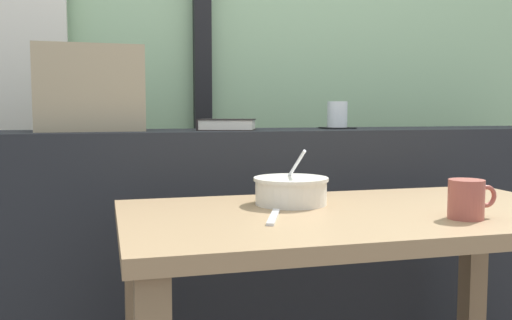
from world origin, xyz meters
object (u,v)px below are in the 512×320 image
at_px(breakfast_table, 358,262).
at_px(ceramic_mug, 467,199).
at_px(fork_utensil, 274,217).
at_px(soup_bowl, 291,191).
at_px(coaster_square, 337,128).
at_px(closed_book, 226,125).
at_px(throw_pillow, 90,88).
at_px(juice_glass, 337,116).

xyz_separation_m(breakfast_table, ceramic_mug, (0.18, -0.15, 0.17)).
xyz_separation_m(fork_utensil, ceramic_mug, (0.40, -0.11, 0.04)).
bearing_deg(soup_bowl, breakfast_table, -44.03).
height_order(coaster_square, closed_book, closed_book).
bearing_deg(fork_utensil, coaster_square, 78.58).
bearing_deg(throw_pillow, fork_utensil, -58.88).
bearing_deg(throw_pillow, juice_glass, 0.95).
bearing_deg(juice_glass, breakfast_table, -108.48).
xyz_separation_m(closed_book, fork_utensil, (-0.03, -0.62, -0.18)).
bearing_deg(soup_bowl, closed_book, 97.83).
height_order(fork_utensil, ceramic_mug, ceramic_mug).
distance_m(coaster_square, juice_glass, 0.04).
xyz_separation_m(throw_pillow, fork_utensil, (0.39, -0.65, -0.30)).
bearing_deg(fork_utensil, throw_pillow, 142.70).
relative_size(coaster_square, ceramic_mug, 0.88).
height_order(closed_book, soup_bowl, closed_book).
distance_m(closed_book, throw_pillow, 0.44).
xyz_separation_m(breakfast_table, juice_glass, (0.21, 0.62, 0.34)).
bearing_deg(soup_bowl, fork_utensil, -120.09).
height_order(soup_bowl, fork_utensil, soup_bowl).
bearing_deg(throw_pillow, ceramic_mug, -43.85).
bearing_deg(coaster_square, closed_book, -174.99).
bearing_deg(juice_glass, ceramic_mug, -92.06).
distance_m(breakfast_table, soup_bowl, 0.24).
bearing_deg(juice_glass, coaster_square, 0.00).
height_order(closed_book, fork_utensil, closed_book).
distance_m(juice_glass, ceramic_mug, 0.79).
bearing_deg(fork_utensil, juice_glass, 78.58).
bearing_deg(coaster_square, fork_utensil, -122.99).
bearing_deg(coaster_square, breakfast_table, -108.48).
distance_m(juice_glass, fork_utensil, 0.81).
relative_size(fork_utensil, ceramic_mug, 1.50).
bearing_deg(soup_bowl, ceramic_mug, -41.90).
relative_size(coaster_square, throw_pillow, 0.31).
bearing_deg(closed_book, fork_utensil, -92.76).
height_order(throw_pillow, soup_bowl, throw_pillow).
height_order(breakfast_table, juice_glass, juice_glass).
height_order(juice_glass, fork_utensil, juice_glass).
distance_m(coaster_square, ceramic_mug, 0.78).
relative_size(juice_glass, closed_book, 0.42).
bearing_deg(breakfast_table, soup_bowl, 135.97).
relative_size(closed_book, ceramic_mug, 1.89).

